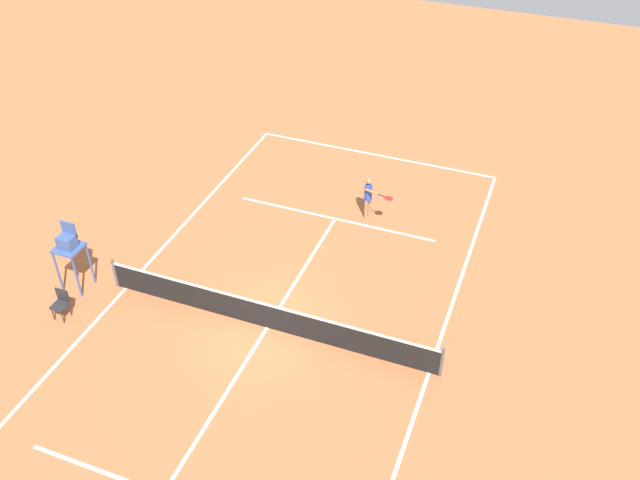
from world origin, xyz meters
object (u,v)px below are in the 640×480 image
player_serving (369,195)px  tennis_ball (322,248)px  courtside_chair_near (61,303)px  umpire_chair (69,247)px

player_serving → tennis_ball: player_serving is taller
player_serving → courtside_chair_near: size_ratio=1.72×
player_serving → umpire_chair: bearing=-31.6°
umpire_chair → tennis_ball: bearing=-145.2°
umpire_chair → player_serving: bearing=-137.2°
player_serving → courtside_chair_near: player_serving is taller
tennis_ball → umpire_chair: size_ratio=0.03×
player_serving → courtside_chair_near: (7.05, 8.20, -0.44)m
player_serving → tennis_ball: 2.67m
player_serving → umpire_chair: (7.46, 6.90, 0.64)m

